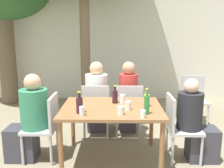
# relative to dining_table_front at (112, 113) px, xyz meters

# --- Properties ---
(ground_plane) EXTENTS (30.00, 30.00, 0.00)m
(ground_plane) POSITION_rel_dining_table_front_xyz_m (0.00, 0.00, -0.68)
(ground_plane) COLOR gray
(cafe_building_wall) EXTENTS (10.00, 0.08, 2.80)m
(cafe_building_wall) POSITION_rel_dining_table_front_xyz_m (0.00, 3.26, 0.72)
(cafe_building_wall) COLOR silver
(cafe_building_wall) RESTS_ON ground_plane
(dining_table_front) EXTENTS (1.34, 1.00, 0.76)m
(dining_table_front) POSITION_rel_dining_table_front_xyz_m (0.00, 0.00, 0.00)
(dining_table_front) COLOR brown
(dining_table_front) RESTS_ON ground_plane
(patio_chair_0) EXTENTS (0.44, 0.44, 0.91)m
(patio_chair_0) POSITION_rel_dining_table_front_xyz_m (-0.90, 0.00, -0.16)
(patio_chair_0) COLOR #B2B2B7
(patio_chair_0) RESTS_ON ground_plane
(patio_chair_1) EXTENTS (0.44, 0.44, 0.91)m
(patio_chair_1) POSITION_rel_dining_table_front_xyz_m (0.90, 0.00, -0.16)
(patio_chair_1) COLOR #B2B2B7
(patio_chair_1) RESTS_ON ground_plane
(patio_chair_2) EXTENTS (0.44, 0.44, 0.91)m
(patio_chair_2) POSITION_rel_dining_table_front_xyz_m (-0.27, 0.73, -0.16)
(patio_chair_2) COLOR #B2B2B7
(patio_chair_2) RESTS_ON ground_plane
(patio_chair_3) EXTENTS (0.44, 0.44, 0.91)m
(patio_chair_3) POSITION_rel_dining_table_front_xyz_m (0.27, 0.73, -0.16)
(patio_chair_3) COLOR #B2B2B7
(patio_chair_3) RESTS_ON ground_plane
(patio_chair_4) EXTENTS (0.44, 0.44, 0.91)m
(patio_chair_4) POSITION_rel_dining_table_front_xyz_m (1.56, 1.46, -0.16)
(patio_chair_4) COLOR #B2B2B7
(patio_chair_4) RESTS_ON ground_plane
(person_seated_0) EXTENTS (0.59, 0.37, 1.21)m
(person_seated_0) POSITION_rel_dining_table_front_xyz_m (-1.13, -0.00, -0.13)
(person_seated_0) COLOR #383842
(person_seated_0) RESTS_ON ground_plane
(person_seated_1) EXTENTS (0.57, 0.34, 1.15)m
(person_seated_1) POSITION_rel_dining_table_front_xyz_m (1.14, -0.00, -0.17)
(person_seated_1) COLOR #383842
(person_seated_1) RESTS_ON ground_plane
(person_seated_2) EXTENTS (0.38, 0.59, 1.27)m
(person_seated_2) POSITION_rel_dining_table_front_xyz_m (-0.27, 0.96, -0.10)
(person_seated_2) COLOR #383842
(person_seated_2) RESTS_ON ground_plane
(person_seated_3) EXTENTS (0.31, 0.56, 1.27)m
(person_seated_3) POSITION_rel_dining_table_front_xyz_m (0.27, 0.96, -0.11)
(person_seated_3) COLOR #383842
(person_seated_3) RESTS_ON ground_plane
(wine_bottle_0) EXTENTS (0.08, 0.08, 0.27)m
(wine_bottle_0) POSITION_rel_dining_table_front_xyz_m (-0.39, -0.26, 0.19)
(wine_bottle_0) COLOR #331923
(wine_bottle_0) RESTS_ON dining_table_front
(oil_cruet_1) EXTENTS (0.08, 0.08, 0.24)m
(oil_cruet_1) POSITION_rel_dining_table_front_xyz_m (0.47, 0.02, 0.18)
(oil_cruet_1) COLOR gold
(oil_cruet_1) RESTS_ON dining_table_front
(wine_bottle_2) EXTENTS (0.08, 0.08, 0.25)m
(wine_bottle_2) POSITION_rel_dining_table_front_xyz_m (0.04, 0.18, 0.18)
(wine_bottle_2) COLOR #331923
(wine_bottle_2) RESTS_ON dining_table_front
(green_bottle_3) EXTENTS (0.07, 0.07, 0.32)m
(green_bottle_3) POSITION_rel_dining_table_front_xyz_m (0.43, -0.29, 0.21)
(green_bottle_3) COLOR #287A38
(green_bottle_3) RESTS_ON dining_table_front
(drinking_glass_0) EXTENTS (0.06, 0.06, 0.09)m
(drinking_glass_0) POSITION_rel_dining_table_front_xyz_m (0.37, -0.43, 0.13)
(drinking_glass_0) COLOR white
(drinking_glass_0) RESTS_ON dining_table_front
(drinking_glass_1) EXTENTS (0.08, 0.08, 0.12)m
(drinking_glass_1) POSITION_rel_dining_table_front_xyz_m (0.15, 0.18, 0.14)
(drinking_glass_1) COLOR white
(drinking_glass_1) RESTS_ON dining_table_front
(drinking_glass_2) EXTENTS (0.07, 0.07, 0.11)m
(drinking_glass_2) POSITION_rel_dining_table_front_xyz_m (-0.35, -0.35, 0.14)
(drinking_glass_2) COLOR silver
(drinking_glass_2) RESTS_ON dining_table_front
(drinking_glass_3) EXTENTS (0.08, 0.08, 0.10)m
(drinking_glass_3) POSITION_rel_dining_table_front_xyz_m (0.12, -0.32, 0.13)
(drinking_glass_3) COLOR silver
(drinking_glass_3) RESTS_ON dining_table_front
(drinking_glass_4) EXTENTS (0.08, 0.08, 0.11)m
(drinking_glass_4) POSITION_rel_dining_table_front_xyz_m (0.21, -0.13, 0.14)
(drinking_glass_4) COLOR silver
(drinking_glass_4) RESTS_ON dining_table_front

